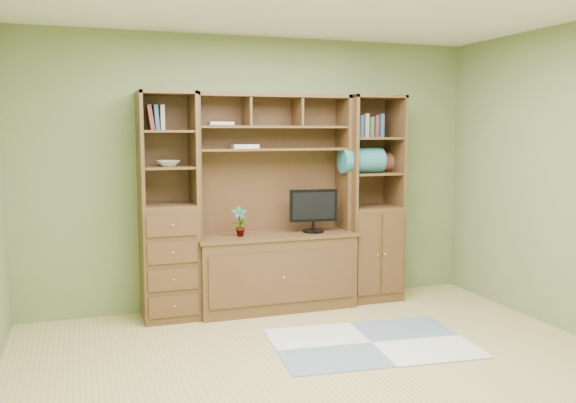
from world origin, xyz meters
name	(u,v)px	position (x,y,z in m)	size (l,w,h in m)	color
room	(339,192)	(0.00, 0.00, 1.30)	(4.60, 4.10, 2.64)	tan
center_hutch	(275,203)	(0.11, 1.73, 1.02)	(1.54, 0.53, 2.05)	#4D331B
left_tower	(168,207)	(-0.89, 1.77, 1.02)	(0.50, 0.45, 2.05)	#4D331B
right_tower	(371,199)	(1.13, 1.77, 1.02)	(0.55, 0.45, 2.05)	#4D331B
rug	(371,343)	(0.54, 0.55, 0.01)	(1.57, 1.05, 0.01)	#A3A8A8
monitor	(313,203)	(0.48, 1.70, 1.02)	(0.47, 0.21, 0.57)	black
orchid	(240,221)	(-0.25, 1.70, 0.87)	(0.15, 0.10, 0.28)	#A75938
magazines	(245,146)	(-0.16, 1.82, 1.56)	(0.24, 0.17, 0.04)	beige
bowl	(168,163)	(-0.88, 1.77, 1.42)	(0.21, 0.21, 0.05)	beige
blanket_teal	(362,161)	(1.00, 1.73, 1.41)	(0.42, 0.25, 0.25)	#276267
blanket_red	(382,162)	(1.29, 1.85, 1.39)	(0.34, 0.19, 0.19)	brown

